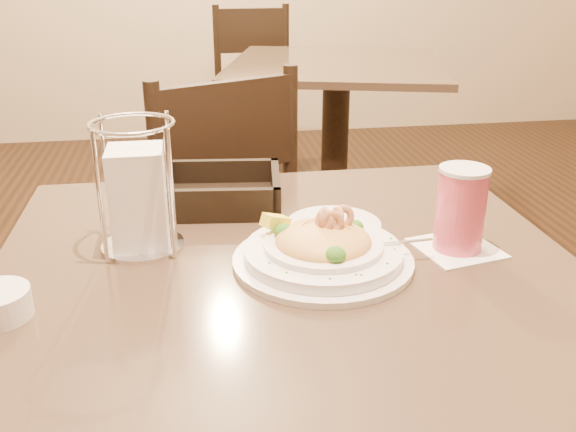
{
  "coord_description": "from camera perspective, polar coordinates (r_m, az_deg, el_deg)",
  "views": [
    {
      "loc": [
        -0.14,
        -0.85,
        1.19
      ],
      "look_at": [
        0.0,
        0.02,
        0.82
      ],
      "focal_mm": 40.0,
      "sensor_mm": 36.0,
      "label": 1
    }
  ],
  "objects": [
    {
      "name": "main_table",
      "position": [
        1.1,
        0.17,
        -15.72
      ],
      "size": [
        0.9,
        0.9,
        0.74
      ],
      "color": "black",
      "rests_on": "ground"
    },
    {
      "name": "background_table",
      "position": [
        2.88,
        4.26,
        8.88
      ],
      "size": [
        1.1,
        1.1,
        0.74
      ],
      "rotation": [
        0.0,
        0.0,
        -0.26
      ],
      "color": "black",
      "rests_on": "ground"
    },
    {
      "name": "dining_chair_near",
      "position": [
        1.74,
        -7.12,
        -0.98
      ],
      "size": [
        0.56,
        0.56,
        0.93
      ],
      "rotation": [
        0.0,
        0.0,
        3.57
      ],
      "color": "black",
      "rests_on": "ground"
    },
    {
      "name": "dining_chair_far",
      "position": [
        3.63,
        -3.44,
        11.6
      ],
      "size": [
        0.43,
        0.43,
        0.93
      ],
      "rotation": [
        0.0,
        0.0,
        3.16
      ],
      "color": "black",
      "rests_on": "ground"
    },
    {
      "name": "pasta_bowl",
      "position": [
        0.98,
        3.13,
        -2.92
      ],
      "size": [
        0.31,
        0.28,
        0.09
      ],
      "rotation": [
        0.0,
        0.0,
        -0.2
      ],
      "color": "white",
      "rests_on": "main_table"
    },
    {
      "name": "drink_glass",
      "position": [
        1.04,
        15.09,
        0.53
      ],
      "size": [
        0.14,
        0.14,
        0.14
      ],
      "rotation": [
        0.0,
        0.0,
        0.21
      ],
      "color": "white",
      "rests_on": "main_table"
    },
    {
      "name": "bread_basket",
      "position": [
        1.21,
        -6.02,
        1.96
      ],
      "size": [
        0.24,
        0.21,
        0.06
      ],
      "rotation": [
        0.0,
        0.0,
        -0.11
      ],
      "color": "black",
      "rests_on": "main_table"
    },
    {
      "name": "napkin_caddy",
      "position": [
        1.04,
        -13.16,
        1.81
      ],
      "size": [
        0.13,
        0.13,
        0.21
      ],
      "rotation": [
        0.0,
        0.0,
        0.14
      ],
      "color": "silver",
      "rests_on": "main_table"
    },
    {
      "name": "side_plate",
      "position": [
        1.11,
        4.08,
        -0.84
      ],
      "size": [
        0.21,
        0.21,
        0.01
      ],
      "primitive_type": "cylinder",
      "rotation": [
        0.0,
        0.0,
        0.33
      ],
      "color": "white",
      "rests_on": "main_table"
    }
  ]
}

